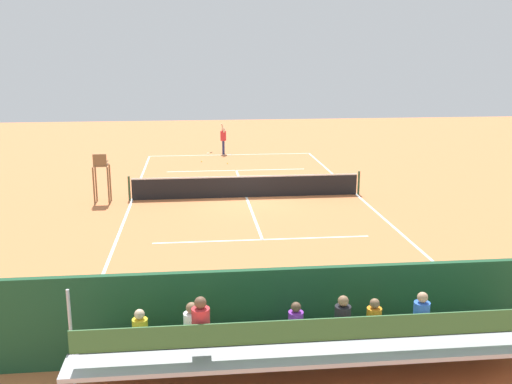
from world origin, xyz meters
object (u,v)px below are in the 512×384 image
at_px(equipment_bag, 312,334).
at_px(tennis_racket, 208,153).
at_px(courtside_bench, 387,312).
at_px(tennis_player, 223,138).
at_px(tennis_ball_far, 202,161).
at_px(bleacher_stand, 314,346).
at_px(umpire_chair, 101,173).
at_px(tennis_net, 246,186).
at_px(tennis_ball_near, 228,163).

xyz_separation_m(equipment_bag, tennis_racket, (1.61, -25.06, -0.16)).
distance_m(courtside_bench, tennis_player, 24.77).
height_order(equipment_bag, tennis_ball_far, equipment_bag).
xyz_separation_m(bleacher_stand, tennis_player, (0.29, -26.70, 0.09)).
relative_size(umpire_chair, tennis_player, 1.11).
distance_m(tennis_net, tennis_ball_far, 8.95).
distance_m(tennis_net, tennis_racket, 11.75).
bearing_deg(bleacher_stand, courtside_bench, -136.08).
bearing_deg(tennis_ball_far, tennis_player, -118.51).
xyz_separation_m(tennis_racket, tennis_ball_near, (-1.00, 3.71, 0.02)).
distance_m(tennis_net, tennis_player, 11.39).
bearing_deg(tennis_net, tennis_ball_far, -78.16).
xyz_separation_m(tennis_net, courtside_bench, (-2.01, 13.27, 0.06)).
distance_m(tennis_player, tennis_ball_far, 3.14).
relative_size(courtside_bench, tennis_ball_near, 27.27).
height_order(equipment_bag, tennis_player, tennis_player).
bearing_deg(courtside_bench, tennis_ball_far, -80.10).
distance_m(courtside_bench, tennis_racket, 25.16).
relative_size(bleacher_stand, tennis_player, 4.70).
height_order(tennis_net, equipment_bag, tennis_net).
bearing_deg(tennis_ball_near, courtside_bench, 96.36).
distance_m(tennis_ball_near, tennis_ball_far, 1.68).
bearing_deg(tennis_racket, tennis_ball_far, 80.65).
bearing_deg(tennis_ball_near, bleacher_stand, 90.58).
distance_m(bleacher_stand, umpire_chair, 16.20).
relative_size(tennis_player, tennis_ball_near, 29.18).
relative_size(courtside_bench, tennis_ball_far, 27.27).
relative_size(tennis_net, umpire_chair, 4.81).
xyz_separation_m(courtside_bench, tennis_racket, (3.36, -24.93, -0.54)).
height_order(bleacher_stand, umpire_chair, bleacher_stand).
height_order(tennis_net, bleacher_stand, bleacher_stand).
bearing_deg(tennis_racket, umpire_chair, 67.96).
distance_m(courtside_bench, equipment_bag, 1.80).
distance_m(umpire_chair, courtside_bench, 15.36).
xyz_separation_m(tennis_racket, tennis_ball_far, (0.48, 2.91, 0.02)).
distance_m(equipment_bag, tennis_ball_far, 22.25).
distance_m(tennis_net, tennis_ball_near, 7.98).
height_order(courtside_bench, tennis_ball_near, courtside_bench).
distance_m(tennis_racket, tennis_ball_far, 2.95).
distance_m(tennis_net, equipment_bag, 13.41).
height_order(courtside_bench, tennis_ball_far, courtside_bench).
relative_size(equipment_bag, tennis_ball_far, 13.64).
relative_size(courtside_bench, tennis_player, 0.93).
bearing_deg(tennis_player, tennis_ball_near, 90.89).
xyz_separation_m(tennis_net, equipment_bag, (-0.26, 13.40, -0.32)).
bearing_deg(courtside_bench, bleacher_stand, 43.92).
relative_size(umpire_chair, tennis_ball_far, 32.42).
distance_m(equipment_bag, tennis_player, 24.80).
relative_size(equipment_bag, tennis_racket, 1.68).
relative_size(tennis_player, tennis_racket, 3.60).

